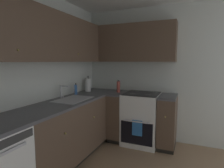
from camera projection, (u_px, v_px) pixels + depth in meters
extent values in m
cube|color=silver|center=(19.00, 81.00, 2.35)|extent=(3.79, 0.05, 2.49)
cube|color=silver|center=(173.00, 75.00, 3.40)|extent=(0.05, 3.43, 2.49)
cube|color=#333333|center=(6.00, 143.00, 1.52)|extent=(0.55, 0.01, 0.07)
cube|color=silver|center=(8.00, 152.00, 1.53)|extent=(0.36, 0.02, 0.02)
cube|color=brown|center=(63.00, 131.00, 2.71)|extent=(1.63, 0.60, 0.79)
cube|color=black|center=(63.00, 160.00, 2.77)|extent=(1.63, 0.54, 0.09)
sphere|color=tan|center=(65.00, 133.00, 2.24)|extent=(0.02, 0.02, 0.02)
sphere|color=tan|center=(94.00, 117.00, 2.90)|extent=(0.02, 0.02, 0.02)
cube|color=#4C4C51|center=(62.00, 104.00, 2.66)|extent=(2.84, 0.60, 0.03)
cube|color=brown|center=(118.00, 115.00, 3.56)|extent=(0.60, 0.25, 0.79)
cube|color=black|center=(119.00, 136.00, 3.64)|extent=(0.54, 0.25, 0.09)
cube|color=brown|center=(167.00, 120.00, 3.21)|extent=(0.60, 0.28, 0.79)
cube|color=black|center=(167.00, 144.00, 3.29)|extent=(0.54, 0.28, 0.09)
sphere|color=tan|center=(165.00, 117.00, 2.91)|extent=(0.02, 0.02, 0.02)
cube|color=#4C4C51|center=(118.00, 93.00, 3.51)|extent=(0.60, 0.25, 0.03)
cube|color=#4C4C51|center=(168.00, 97.00, 3.16)|extent=(0.60, 0.28, 0.03)
cube|color=white|center=(141.00, 118.00, 3.41)|extent=(0.64, 0.62, 0.92)
cube|color=black|center=(136.00, 133.00, 3.13)|extent=(0.02, 0.55, 0.39)
cube|color=silver|center=(136.00, 122.00, 3.09)|extent=(0.02, 0.43, 0.02)
cube|color=black|center=(142.00, 93.00, 3.36)|extent=(0.59, 0.60, 0.01)
cube|color=white|center=(146.00, 87.00, 3.63)|extent=(0.03, 0.60, 0.15)
cylinder|color=#4C4C4C|center=(148.00, 95.00, 3.17)|extent=(0.11, 0.11, 0.01)
cylinder|color=#4C4C4C|center=(132.00, 94.00, 3.28)|extent=(0.11, 0.11, 0.01)
cylinder|color=#4C4C4C|center=(151.00, 92.00, 3.43)|extent=(0.11, 0.11, 0.01)
cylinder|color=#4C4C4C|center=(137.00, 91.00, 3.54)|extent=(0.11, 0.11, 0.01)
cube|color=#2D6BB2|center=(137.00, 128.00, 3.09)|extent=(0.02, 0.17, 0.26)
cube|color=brown|center=(44.00, 36.00, 2.45)|extent=(2.52, 0.32, 0.68)
sphere|color=tan|center=(18.00, 50.00, 1.91)|extent=(0.02, 0.02, 0.02)
sphere|color=tan|center=(78.00, 54.00, 2.92)|extent=(0.02, 0.02, 0.02)
cube|color=brown|center=(128.00, 43.00, 3.48)|extent=(0.32, 1.72, 0.68)
cube|color=#B7B7BC|center=(73.00, 99.00, 2.85)|extent=(0.60, 0.40, 0.01)
cube|color=gray|center=(73.00, 102.00, 2.86)|extent=(0.55, 0.36, 0.09)
cube|color=#99999E|center=(73.00, 101.00, 2.86)|extent=(0.02, 0.35, 0.06)
cylinder|color=silver|center=(61.00, 92.00, 2.93)|extent=(0.02, 0.02, 0.21)
cylinder|color=silver|center=(65.00, 86.00, 2.89)|extent=(0.02, 0.15, 0.02)
cylinder|color=silver|center=(63.00, 96.00, 2.98)|extent=(0.02, 0.02, 0.06)
cylinder|color=#3F72BF|center=(76.00, 90.00, 3.27)|extent=(0.05, 0.05, 0.17)
cylinder|color=#262626|center=(76.00, 84.00, 3.26)|extent=(0.02, 0.02, 0.03)
cylinder|color=white|center=(88.00, 85.00, 3.62)|extent=(0.11, 0.11, 0.25)
cylinder|color=#3F3F3F|center=(88.00, 84.00, 3.62)|extent=(0.02, 0.02, 0.31)
cylinder|color=#BF4C3F|center=(118.00, 87.00, 3.50)|extent=(0.06, 0.06, 0.21)
cylinder|color=black|center=(118.00, 81.00, 3.48)|extent=(0.03, 0.03, 0.02)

